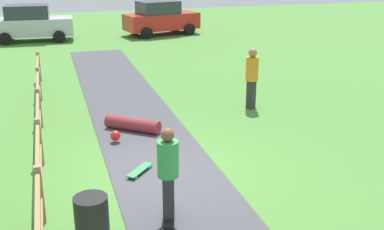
# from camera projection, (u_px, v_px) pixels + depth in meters

# --- Properties ---
(ground_plane) EXTENTS (60.00, 60.00, 0.00)m
(ground_plane) POSITION_uv_depth(u_px,v_px,m) (165.00, 173.00, 10.54)
(ground_plane) COLOR #4C8438
(asphalt_path) EXTENTS (2.40, 28.00, 0.02)m
(asphalt_path) POSITION_uv_depth(u_px,v_px,m) (165.00, 172.00, 10.53)
(asphalt_path) COLOR #47474C
(asphalt_path) RESTS_ON ground_plane
(wooden_fence) EXTENTS (0.12, 18.12, 1.10)m
(wooden_fence) POSITION_uv_depth(u_px,v_px,m) (39.00, 159.00, 9.60)
(wooden_fence) COLOR #997A51
(wooden_fence) RESTS_ON ground_plane
(trash_bin) EXTENTS (0.56, 0.56, 0.90)m
(trash_bin) POSITION_uv_depth(u_px,v_px,m) (92.00, 222.00, 7.80)
(trash_bin) COLOR black
(trash_bin) RESTS_ON ground_plane
(skater_riding) EXTENTS (0.47, 0.82, 1.76)m
(skater_riding) POSITION_uv_depth(u_px,v_px,m) (168.00, 170.00, 8.36)
(skater_riding) COLOR black
(skater_riding) RESTS_ON asphalt_path
(skater_fallen) EXTENTS (1.43, 1.46, 0.36)m
(skater_fallen) POSITION_uv_depth(u_px,v_px,m) (131.00, 125.00, 12.83)
(skater_fallen) COLOR maroon
(skater_fallen) RESTS_ON asphalt_path
(skateboard_loose) EXTENTS (0.69, 0.73, 0.08)m
(skateboard_loose) POSITION_uv_depth(u_px,v_px,m) (140.00, 170.00, 10.47)
(skateboard_loose) COLOR #338C4C
(skateboard_loose) RESTS_ON asphalt_path
(bystander_orange) EXTENTS (0.54, 0.54, 1.87)m
(bystander_orange) POSITION_uv_depth(u_px,v_px,m) (252.00, 75.00, 14.56)
(bystander_orange) COLOR #2D2D33
(bystander_orange) RESTS_ON ground_plane
(parked_car_silver) EXTENTS (4.29, 2.19, 1.92)m
(parked_car_silver) POSITION_uv_depth(u_px,v_px,m) (31.00, 23.00, 25.49)
(parked_car_silver) COLOR #B7B7BC
(parked_car_silver) RESTS_ON ground_plane
(parked_car_red) EXTENTS (4.47, 2.67, 1.92)m
(parked_car_red) POSITION_uv_depth(u_px,v_px,m) (161.00, 18.00, 27.43)
(parked_car_red) COLOR red
(parked_car_red) RESTS_ON ground_plane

